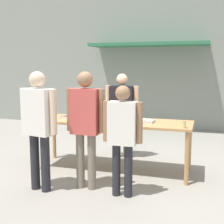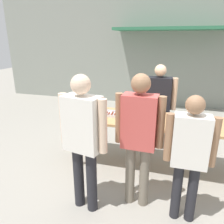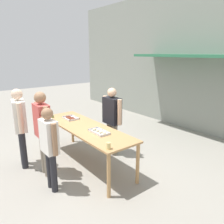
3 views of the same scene
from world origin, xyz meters
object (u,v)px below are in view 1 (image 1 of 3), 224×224
Objects in this scene: condiment_jar_ketchup at (46,118)px; person_customer_holding_hotdog at (39,121)px; food_tray_buns at (140,121)px; person_customer_with_cup at (123,131)px; food_tray_sausages at (73,117)px; person_server_behind_table at (122,109)px; condiment_jar_mustard at (40,118)px; person_customer_waiting_in_line at (86,120)px; beer_cup at (183,124)px.

condiment_jar_ketchup is 0.97m from person_customer_holding_hotdog.
food_tray_buns is 1.67m from condiment_jar_ketchup.
condiment_jar_ketchup is at bearing -25.17° from person_customer_with_cup.
food_tray_sausages is at bearing 38.18° from condiment_jar_ketchup.
person_server_behind_table is 2.08m from person_customer_holding_hotdog.
person_customer_holding_hotdog reaches higher than condiment_jar_mustard.
food_tray_buns is at bearing -55.42° from person_server_behind_table.
person_customer_waiting_in_line is at bearing -146.39° from person_customer_holding_hotdog.
food_tray_sausages is 5.26× the size of condiment_jar_ketchup.
food_tray_sausages is 2.01m from beer_cup.
food_tray_sausages is 1.24m from food_tray_buns.
person_customer_holding_hotdog reaches higher than person_server_behind_table.
person_server_behind_table is 1.70m from person_customer_waiting_in_line.
person_customer_waiting_in_line reaches higher than condiment_jar_ketchup.
condiment_jar_mustard is at bearing -23.58° from person_customer_with_cup.
condiment_jar_mustard is at bearing -49.75° from person_customer_holding_hotdog.
food_tray_buns is 1.74m from person_customer_holding_hotdog.
condiment_jar_ketchup is at bearing -30.01° from person_customer_waiting_in_line.
person_customer_holding_hotdog reaches higher than food_tray_sausages.
beer_cup is (2.48, 0.00, 0.03)m from condiment_jar_mustard.
condiment_jar_ketchup reaches higher than food_tray_sausages.
person_server_behind_table is (1.11, 1.06, 0.07)m from condiment_jar_ketchup.
condiment_jar_mustard is 0.05× the size of person_customer_with_cup.
food_tray_sausages is 5.26× the size of condiment_jar_mustard.
food_tray_buns is 6.27× the size of condiment_jar_ketchup.
person_customer_with_cup is 0.62m from person_customer_waiting_in_line.
food_tray_buns is 1.14m from person_customer_waiting_in_line.
beer_cup is 2.19m from person_customer_holding_hotdog.
person_customer_holding_hotdog is (0.38, -0.89, 0.12)m from condiment_jar_ketchup.
food_tray_sausages is at bearing 170.83° from beer_cup.
food_tray_buns is at bearing 156.49° from beer_cup.
food_tray_sausages is 0.24× the size of person_server_behind_table.
food_tray_sausages is 0.50m from condiment_jar_ketchup.
person_customer_waiting_in_line is at bearing -56.89° from food_tray_sausages.
person_customer_holding_hotdog is at bearing -156.28° from beer_cup.
person_customer_holding_hotdog is at bearing -61.09° from condiment_jar_mustard.
condiment_jar_mustard is (-0.50, -0.32, 0.02)m from food_tray_sausages.
person_customer_waiting_in_line is (1.01, -0.63, 0.13)m from condiment_jar_ketchup.
person_customer_holding_hotdog is 1.24m from person_customer_with_cup.
condiment_jar_ketchup is 0.65× the size of beer_cup.
person_customer_with_cup is at bearing -24.79° from condiment_jar_ketchup.
beer_cup is (0.74, -0.32, 0.04)m from food_tray_buns.
condiment_jar_ketchup is 1.54m from person_server_behind_table.
food_tray_sausages is 0.22× the size of person_customer_waiting_in_line.
person_customer_holding_hotdog is 1.00× the size of person_customer_waiting_in_line.
person_customer_with_cup reaches higher than condiment_jar_ketchup.
person_customer_with_cup reaches higher than condiment_jar_mustard.
person_customer_with_cup is (-0.03, -1.05, 0.03)m from food_tray_buns.
food_tray_buns is at bearing 10.83° from condiment_jar_ketchup.
person_customer_waiting_in_line reaches higher than beer_cup.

